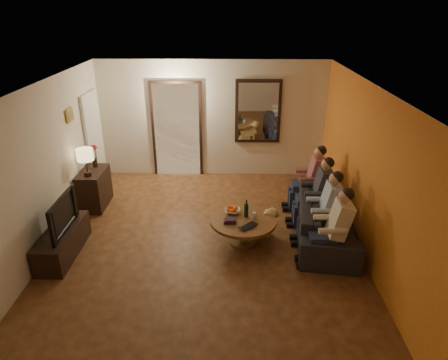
{
  "coord_description": "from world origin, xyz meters",
  "views": [
    {
      "loc": [
        0.4,
        -5.61,
        3.71
      ],
      "look_at": [
        0.3,
        0.3,
        1.05
      ],
      "focal_mm": 32.0,
      "sensor_mm": 36.0,
      "label": 1
    }
  ],
  "objects_px": {
    "dresser": "(94,188)",
    "person_c": "(318,195)",
    "person_b": "(326,212)",
    "coffee_table": "(243,231)",
    "tv_stand": "(63,242)",
    "person_d": "(312,181)",
    "table_lamp": "(86,162)",
    "person_a": "(334,231)",
    "sofa": "(326,216)",
    "bowl": "(232,211)",
    "wine_bottle": "(246,208)",
    "tv": "(57,214)",
    "dog": "(259,220)",
    "laptop": "(250,228)"
  },
  "relations": [
    {
      "from": "dresser",
      "to": "person_c",
      "type": "distance_m",
      "value": 4.26
    },
    {
      "from": "person_b",
      "to": "coffee_table",
      "type": "bearing_deg",
      "value": -179.43
    },
    {
      "from": "tv_stand",
      "to": "dresser",
      "type": "bearing_deg",
      "value": 90.0
    },
    {
      "from": "tv_stand",
      "to": "person_d",
      "type": "xyz_separation_m",
      "value": [
        4.2,
        1.58,
        0.38
      ]
    },
    {
      "from": "table_lamp",
      "to": "person_a",
      "type": "height_order",
      "value": "table_lamp"
    },
    {
      "from": "sofa",
      "to": "person_c",
      "type": "xyz_separation_m",
      "value": [
        -0.1,
        0.3,
        0.26
      ]
    },
    {
      "from": "table_lamp",
      "to": "person_b",
      "type": "relative_size",
      "value": 0.45
    },
    {
      "from": "coffee_table",
      "to": "bowl",
      "type": "bearing_deg",
      "value": 129.29
    },
    {
      "from": "person_c",
      "to": "wine_bottle",
      "type": "bearing_deg",
      "value": -158.1
    },
    {
      "from": "tv",
      "to": "person_d",
      "type": "height_order",
      "value": "person_d"
    },
    {
      "from": "person_c",
      "to": "person_d",
      "type": "xyz_separation_m",
      "value": [
        0.0,
        0.6,
        0.0
      ]
    },
    {
      "from": "tv",
      "to": "person_b",
      "type": "height_order",
      "value": "person_b"
    },
    {
      "from": "dog",
      "to": "laptop",
      "type": "distance_m",
      "value": 0.62
    },
    {
      "from": "dresser",
      "to": "laptop",
      "type": "relative_size",
      "value": 2.51
    },
    {
      "from": "sofa",
      "to": "person_a",
      "type": "xyz_separation_m",
      "value": [
        -0.1,
        -0.9,
        0.26
      ]
    },
    {
      "from": "person_a",
      "to": "dog",
      "type": "bearing_deg",
      "value": 139.97
    },
    {
      "from": "tv",
      "to": "bowl",
      "type": "bearing_deg",
      "value": -77.77
    },
    {
      "from": "table_lamp",
      "to": "person_b",
      "type": "height_order",
      "value": "table_lamp"
    },
    {
      "from": "tv_stand",
      "to": "coffee_table",
      "type": "distance_m",
      "value": 2.89
    },
    {
      "from": "dog",
      "to": "bowl",
      "type": "distance_m",
      "value": 0.51
    },
    {
      "from": "person_a",
      "to": "dresser",
      "type": "bearing_deg",
      "value": 155.75
    },
    {
      "from": "tv",
      "to": "coffee_table",
      "type": "distance_m",
      "value": 2.94
    },
    {
      "from": "tv_stand",
      "to": "person_d",
      "type": "distance_m",
      "value": 4.5
    },
    {
      "from": "dresser",
      "to": "person_a",
      "type": "height_order",
      "value": "person_a"
    },
    {
      "from": "tv_stand",
      "to": "person_b",
      "type": "height_order",
      "value": "person_b"
    },
    {
      "from": "dresser",
      "to": "person_b",
      "type": "xyz_separation_m",
      "value": [
        4.2,
        -1.29,
        0.23
      ]
    },
    {
      "from": "person_c",
      "to": "coffee_table",
      "type": "bearing_deg",
      "value": -155.19
    },
    {
      "from": "table_lamp",
      "to": "coffee_table",
      "type": "bearing_deg",
      "value": -20.68
    },
    {
      "from": "coffee_table",
      "to": "laptop",
      "type": "bearing_deg",
      "value": -70.35
    },
    {
      "from": "person_b",
      "to": "wine_bottle",
      "type": "bearing_deg",
      "value": 176.11
    },
    {
      "from": "coffee_table",
      "to": "person_a",
      "type": "bearing_deg",
      "value": -23.87
    },
    {
      "from": "coffee_table",
      "to": "dresser",
      "type": "bearing_deg",
      "value": 155.57
    },
    {
      "from": "table_lamp",
      "to": "person_d",
      "type": "bearing_deg",
      "value": 1.77
    },
    {
      "from": "table_lamp",
      "to": "person_c",
      "type": "relative_size",
      "value": 0.45
    },
    {
      "from": "tv_stand",
      "to": "wine_bottle",
      "type": "relative_size",
      "value": 4.23
    },
    {
      "from": "dog",
      "to": "bowl",
      "type": "relative_size",
      "value": 2.16
    },
    {
      "from": "tv_stand",
      "to": "person_b",
      "type": "xyz_separation_m",
      "value": [
        4.2,
        0.38,
        0.38
      ]
    },
    {
      "from": "dog",
      "to": "person_c",
      "type": "bearing_deg",
      "value": 33.84
    },
    {
      "from": "person_b",
      "to": "dog",
      "type": "xyz_separation_m",
      "value": [
        -1.04,
        0.27,
        -0.32
      ]
    },
    {
      "from": "tv",
      "to": "wine_bottle",
      "type": "distance_m",
      "value": 2.96
    },
    {
      "from": "wine_bottle",
      "to": "laptop",
      "type": "height_order",
      "value": "wine_bottle"
    },
    {
      "from": "table_lamp",
      "to": "dog",
      "type": "relative_size",
      "value": 0.96
    },
    {
      "from": "tv_stand",
      "to": "dog",
      "type": "height_order",
      "value": "dog"
    },
    {
      "from": "dresser",
      "to": "dog",
      "type": "xyz_separation_m",
      "value": [
        3.16,
        -1.02,
        -0.09
      ]
    },
    {
      "from": "wine_bottle",
      "to": "laptop",
      "type": "bearing_deg",
      "value": -82.5
    },
    {
      "from": "dresser",
      "to": "wine_bottle",
      "type": "relative_size",
      "value": 2.67
    },
    {
      "from": "table_lamp",
      "to": "dog",
      "type": "xyz_separation_m",
      "value": [
        3.16,
        -0.8,
        -0.72
      ]
    },
    {
      "from": "table_lamp",
      "to": "person_b",
      "type": "xyz_separation_m",
      "value": [
        4.2,
        -1.07,
        -0.4
      ]
    },
    {
      "from": "sofa",
      "to": "dresser",
      "type": "bearing_deg",
      "value": 85.14
    },
    {
      "from": "tv",
      "to": "person_c",
      "type": "relative_size",
      "value": 0.83
    }
  ]
}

